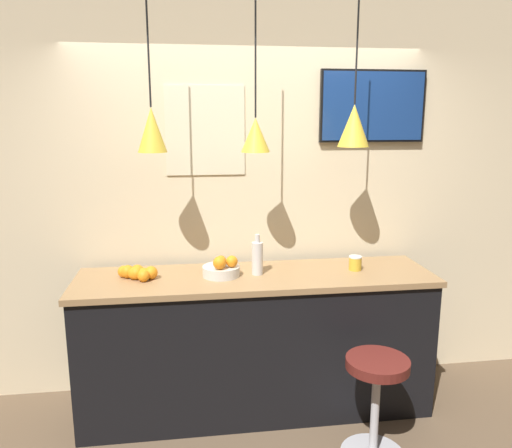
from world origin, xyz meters
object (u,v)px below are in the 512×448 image
juice_bottle (257,257)px  spread_jar (355,263)px  fruit_bowl (222,268)px  bar_stool (376,390)px  mounted_tv (373,106)px

juice_bottle → spread_jar: size_ratio=2.79×
fruit_bowl → juice_bottle: size_ratio=0.90×
bar_stool → fruit_bowl: 1.22m
bar_stool → fruit_bowl: (-0.86, 0.63, 0.59)m
mounted_tv → fruit_bowl: bearing=-161.8°
fruit_bowl → spread_jar: fruit_bowl is taller
bar_stool → mounted_tv: mounted_tv is taller
bar_stool → juice_bottle: size_ratio=2.32×
juice_bottle → spread_jar: (0.68, -0.00, -0.07)m
fruit_bowl → spread_jar: size_ratio=2.52×
fruit_bowl → juice_bottle: bearing=2.9°
juice_bottle → mounted_tv: mounted_tv is taller
fruit_bowl → spread_jar: 0.93m
spread_jar → mounted_tv: 1.14m
bar_stool → fruit_bowl: size_ratio=2.56×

